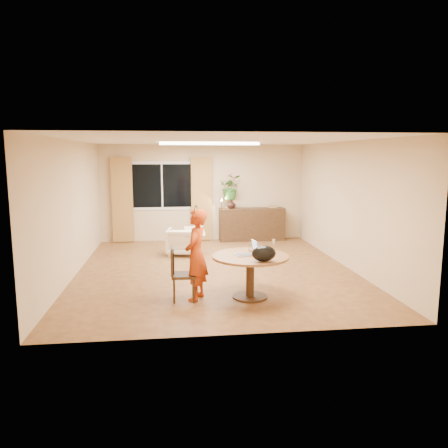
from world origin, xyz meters
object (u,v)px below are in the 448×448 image
child (196,255)px  sideboard (252,224)px  armchair (182,241)px  dining_chair (184,274)px  dining_table (250,264)px

child → sideboard: size_ratio=0.83×
child → armchair: (-0.15, 3.25, -0.42)m
armchair → sideboard: size_ratio=0.39×
dining_chair → child: size_ratio=0.59×
dining_chair → child: child is taller
dining_table → sideboard: (0.93, 4.80, -0.12)m
armchair → dining_table: bearing=116.5°
dining_chair → armchair: bearing=89.7°
dining_chair → sideboard: 5.19m
child → armchair: bearing=-157.9°
child → armchair: child is taller
dining_chair → child: (0.21, 0.02, 0.30)m
child → sideboard: child is taller
dining_table → child: size_ratio=0.85×
sideboard → child: bearing=-110.7°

